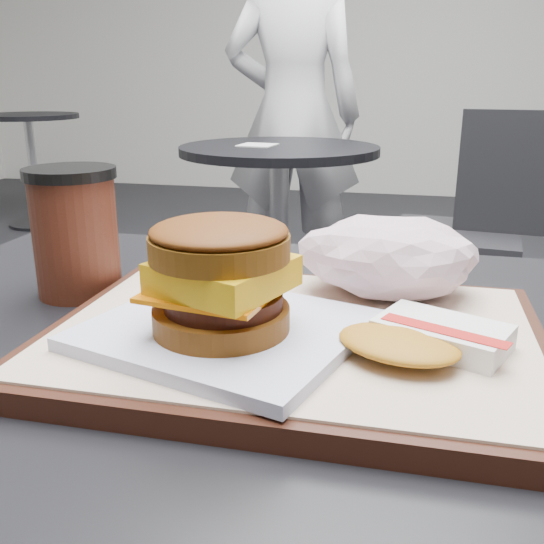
{
  "coord_description": "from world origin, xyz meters",
  "views": [
    {
      "loc": [
        0.11,
        -0.45,
        0.98
      ],
      "look_at": [
        0.01,
        -0.02,
        0.83
      ],
      "focal_mm": 40.0,
      "sensor_mm": 36.0,
      "label": 1
    }
  ],
  "objects": [
    {
      "name": "customer_table",
      "position": [
        0.0,
        0.0,
        0.58
      ],
      "size": [
        0.8,
        0.6,
        0.77
      ],
      "color": "#A5A5AA",
      "rests_on": "ground"
    },
    {
      "name": "serving_tray",
      "position": [
        0.03,
        -0.02,
        0.78
      ],
      "size": [
        0.38,
        0.28,
        0.02
      ],
      "color": "black",
      "rests_on": "customer_table"
    },
    {
      "name": "breakfast_sandwich",
      "position": [
        -0.02,
        -0.05,
        0.83
      ],
      "size": [
        0.23,
        0.22,
        0.09
      ],
      "color": "white",
      "rests_on": "serving_tray"
    },
    {
      "name": "hash_brown",
      "position": [
        0.13,
        -0.04,
        0.8
      ],
      "size": [
        0.13,
        0.12,
        0.02
      ],
      "color": "white",
      "rests_on": "serving_tray"
    },
    {
      "name": "crumpled_wrapper",
      "position": [
        0.1,
        0.08,
        0.82
      ],
      "size": [
        0.16,
        0.12,
        0.07
      ],
      "primitive_type": null,
      "color": "white",
      "rests_on": "serving_tray"
    },
    {
      "name": "coffee_cup",
      "position": [
        -0.2,
        0.07,
        0.83
      ],
      "size": [
        0.09,
        0.09,
        0.13
      ],
      "color": "#431A10",
      "rests_on": "customer_table"
    },
    {
      "name": "neighbor_table",
      "position": [
        -0.35,
        1.65,
        0.55
      ],
      "size": [
        0.7,
        0.7,
        0.75
      ],
      "color": "black",
      "rests_on": "ground"
    },
    {
      "name": "napkin",
      "position": [
        -0.42,
        1.64,
        0.75
      ],
      "size": [
        0.13,
        0.13,
        0.0
      ],
      "primitive_type": "cube",
      "rotation": [
        0.0,
        0.0,
        -0.12
      ],
      "color": "silver",
      "rests_on": "neighbor_table"
    },
    {
      "name": "neighbor_chair",
      "position": [
        0.33,
        1.65,
        0.51
      ],
      "size": [
        0.62,
        0.47,
        0.88
      ],
      "color": "#9C9BA0",
      "rests_on": "ground"
    },
    {
      "name": "patron",
      "position": [
        -0.42,
        2.22,
        0.82
      ],
      "size": [
        0.63,
        0.44,
        1.64
      ],
      "primitive_type": "imported",
      "rotation": [
        0.0,
        0.0,
        3.23
      ],
      "color": "silver",
      "rests_on": "ground"
    },
    {
      "name": "bg_table_mid",
      "position": [
        -2.4,
        3.2,
        0.56
      ],
      "size": [
        0.66,
        0.66,
        0.75
      ],
      "color": "black",
      "rests_on": "ground"
    }
  ]
}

